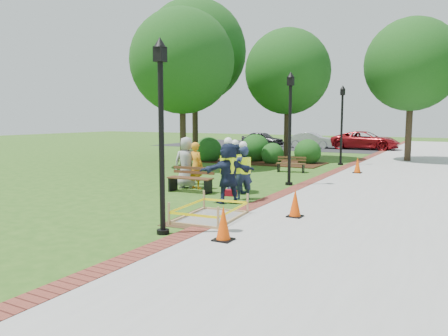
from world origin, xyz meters
The scene contains 35 objects.
ground centered at (0.00, 0.00, 0.00)m, with size 100.00×100.00×0.00m, color #285116.
sidewalk centered at (5.00, 10.00, 0.01)m, with size 6.00×60.00×0.02m, color #9E9E99.
brick_edging centered at (1.75, 10.00, 0.01)m, with size 0.50×60.00×0.03m, color maroon.
mulch_bed centered at (-3.00, 12.00, 0.02)m, with size 7.00×3.00×0.05m, color #381E0F.
parking_lot centered at (0.00, 27.00, 0.00)m, with size 36.00×12.00×0.01m, color black.
wet_concrete_pad centered at (1.45, -1.27, 0.23)m, with size 1.89×2.44×0.55m.
bench_near centered at (-1.18, 1.84, 0.28)m, with size 1.63×0.65×0.86m.
bench_far centered at (-0.03, 8.74, 0.23)m, with size 1.40×0.66×0.73m.
cone_front centered at (2.71, -2.87, 0.36)m, with size 0.38×0.38×0.76m.
cone_back centered at (3.29, -0.08, 0.36)m, with size 0.37×0.37×0.74m.
cone_far centered at (2.80, 9.81, 0.36)m, with size 0.38×0.38×0.75m.
toolbox centered at (0.38, 1.87, 0.10)m, with size 0.42×0.23×0.21m, color maroon.
lamp_near centered at (1.25, -3.00, 2.48)m, with size 0.28×0.28×4.26m.
lamp_mid centered at (1.25, 5.00, 2.48)m, with size 0.28×0.28×4.26m.
lamp_far centered at (1.25, 13.00, 2.48)m, with size 0.28×0.28×4.26m.
tree_left centered at (-5.58, 7.95, 5.35)m, with size 5.25×5.25×7.98m.
tree_back centered at (-2.49, 14.66, 5.29)m, with size 5.13×5.13×7.87m.
tree_right centered at (4.19, 17.04, 5.58)m, with size 5.34×5.34×8.26m.
tree_far centered at (-8.94, 14.41, 6.90)m, with size 6.85×6.85×10.34m.
shrub_a centered at (-5.97, 11.16, 0.00)m, with size 1.56×1.56×1.56m, color #144413.
shrub_b centered at (-3.65, 12.60, 0.00)m, with size 1.72×1.72×1.72m, color #144413.
shrub_c centered at (-2.23, 11.81, 0.00)m, with size 1.26×1.26×1.26m, color #144413.
shrub_d centered at (-0.53, 12.77, 0.00)m, with size 1.48×1.48×1.48m, color #144413.
shrub_e centered at (-2.98, 13.40, 0.00)m, with size 0.97×0.97×0.97m, color #144413.
casual_person_a centered at (-1.81, 2.57, 0.93)m, with size 0.69×0.57×1.86m.
casual_person_b centered at (-1.39, 2.56, 0.84)m, with size 0.61×0.47×1.68m.
casual_person_c centered at (-0.65, 3.68, 0.85)m, with size 0.65×0.61×1.71m.
casual_person_d centered at (-2.29, 3.30, 0.85)m, with size 0.60×0.46×1.69m.
casual_person_e centered at (0.06, 2.60, 0.88)m, with size 0.67×0.63×1.76m.
hivis_worker_a centered at (0.87, 0.79, 0.98)m, with size 0.69×0.67×1.98m.
hivis_worker_b centered at (1.00, 1.53, 0.91)m, with size 0.63×0.62×1.83m.
hivis_worker_c centered at (0.28, 2.37, 0.91)m, with size 0.61×0.48×1.83m.
parked_car_a centered at (-8.61, 25.01, 0.00)m, with size 4.29×1.86×1.40m, color #262628.
parked_car_b centered at (-4.15, 25.05, 0.00)m, with size 4.31×1.87×1.41m, color #BCBBC1.
parked_car_c centered at (0.16, 25.45, 0.00)m, with size 4.85×2.11×1.58m, color maroon.
Camera 1 is at (6.97, -10.64, 2.58)m, focal length 35.00 mm.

